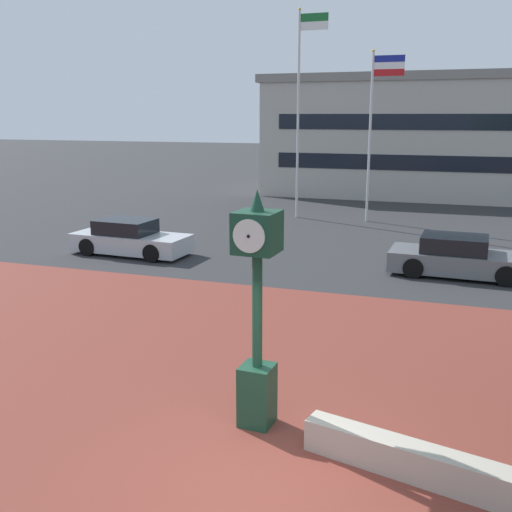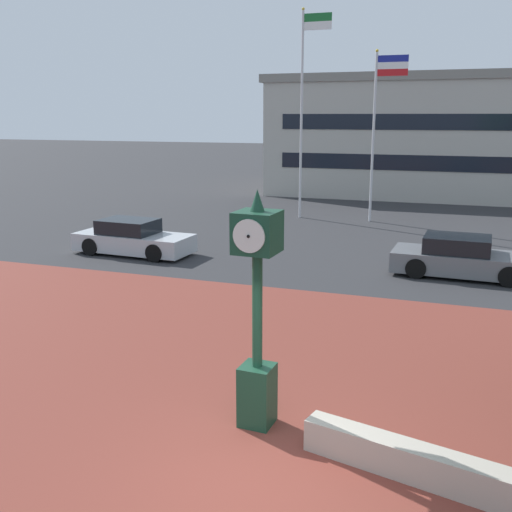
% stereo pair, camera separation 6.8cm
% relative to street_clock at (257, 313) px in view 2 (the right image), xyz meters
% --- Properties ---
extents(ground_plane, '(200.00, 200.00, 0.00)m').
position_rel_street_clock_xyz_m(ground_plane, '(0.59, -1.55, -1.94)').
color(ground_plane, '#2D2D30').
extents(plaza_brick_paving, '(44.00, 13.26, 0.01)m').
position_rel_street_clock_xyz_m(plaza_brick_paving, '(0.59, 1.09, -1.93)').
color(plaza_brick_paving, brown).
rests_on(plaza_brick_paving, ground).
extents(planter_wall, '(3.20, 1.14, 0.50)m').
position_rel_street_clock_xyz_m(planter_wall, '(2.53, -0.72, -1.69)').
color(planter_wall, '#ADA393').
rests_on(planter_wall, ground).
extents(street_clock, '(0.68, 0.76, 3.90)m').
position_rel_street_clock_xyz_m(street_clock, '(0.00, 0.00, 0.00)').
color(street_clock, '#19422D').
rests_on(street_clock, ground).
extents(car_street_near, '(4.43, 2.01, 1.28)m').
position_rel_street_clock_xyz_m(car_street_near, '(3.08, 10.96, -1.37)').
color(car_street_near, slate).
rests_on(car_street_near, ground).
extents(car_street_mid, '(4.45, 1.97, 1.28)m').
position_rel_street_clock_xyz_m(car_street_mid, '(-8.40, 10.25, -1.37)').
color(car_street_mid, '#B7BABF').
rests_on(car_street_mid, ground).
extents(flagpole_primary, '(1.44, 0.14, 9.90)m').
position_rel_street_clock_xyz_m(flagpole_primary, '(-4.59, 20.13, 3.64)').
color(flagpole_primary, silver).
rests_on(flagpole_primary, ground).
extents(flagpole_secondary, '(1.49, 0.14, 7.94)m').
position_rel_street_clock_xyz_m(flagpole_secondary, '(-1.03, 20.13, 2.72)').
color(flagpole_secondary, silver).
rests_on(flagpole_secondary, ground).
extents(civic_building, '(25.76, 11.83, 7.47)m').
position_rel_street_clock_xyz_m(civic_building, '(3.60, 33.07, 1.81)').
color(civic_building, '#B2ADA3').
rests_on(civic_building, ground).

